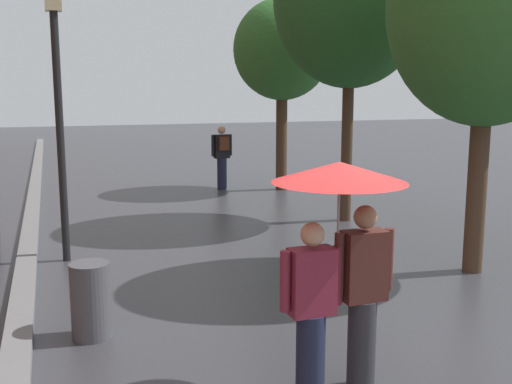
{
  "coord_description": "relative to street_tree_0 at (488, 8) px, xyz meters",
  "views": [
    {
      "loc": [
        -2.76,
        -4.81,
        2.75
      ],
      "look_at": [
        -0.17,
        2.87,
        1.35
      ],
      "focal_mm": 42.98,
      "sensor_mm": 36.0,
      "label": 1
    }
  ],
  "objects": [
    {
      "name": "street_lamp_post",
      "position": [
        -5.78,
        2.56,
        -1.39
      ],
      "size": [
        0.24,
        0.24,
        4.18
      ],
      "color": "black",
      "rests_on": "ground"
    },
    {
      "name": "street_tree_0",
      "position": [
        0.0,
        0.0,
        0.0
      ],
      "size": [
        2.84,
        2.84,
        5.54
      ],
      "color": "#473323",
      "rests_on": "ground"
    },
    {
      "name": "litter_bin",
      "position": [
        -5.6,
        -0.71,
        -3.41
      ],
      "size": [
        0.44,
        0.44,
        0.85
      ],
      "primitive_type": "cylinder",
      "color": "#4C4C51",
      "rests_on": "ground"
    },
    {
      "name": "street_tree_2",
      "position": [
        -0.06,
        7.87,
        -0.17
      ],
      "size": [
        2.55,
        2.55,
        5.01
      ],
      "color": "#473323",
      "rests_on": "ground"
    },
    {
      "name": "street_tree_1",
      "position": [
        -0.19,
        3.83,
        0.59
      ],
      "size": [
        3.04,
        3.04,
        6.17
      ],
      "color": "#473323",
      "rests_on": "ground"
    },
    {
      "name": "pedestrian_walking_midground",
      "position": [
        -1.57,
        8.41,
        -2.93
      ],
      "size": [
        0.59,
        0.36,
        1.71
      ],
      "color": "#1E233D",
      "rests_on": "ground"
    },
    {
      "name": "ground_plane",
      "position": [
        -3.18,
        -2.58,
        -3.84
      ],
      "size": [
        80.0,
        80.0,
        0.0
      ],
      "primitive_type": "plane",
      "color": "#38383D"
    },
    {
      "name": "couple_under_umbrella",
      "position": [
        -3.59,
        -2.7,
        -2.41
      ],
      "size": [
        1.18,
        1.18,
        2.12
      ],
      "color": "#1E233D",
      "rests_on": "ground"
    },
    {
      "name": "kerb_strip",
      "position": [
        -6.38,
        7.42,
        -3.78
      ],
      "size": [
        0.3,
        36.0,
        0.12
      ],
      "primitive_type": "cube",
      "color": "slate",
      "rests_on": "ground"
    }
  ]
}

